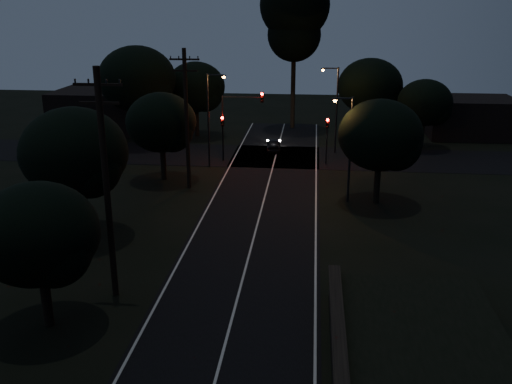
{
  "coord_description": "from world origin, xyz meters",
  "views": [
    {
      "loc": [
        3.37,
        -9.09,
        13.59
      ],
      "look_at": [
        0.0,
        24.0,
        2.5
      ],
      "focal_mm": 40.0,
      "sensor_mm": 36.0,
      "label": 1
    }
  ],
  "objects_px": {
    "utility_pole_mid": "(106,183)",
    "streetlight_c": "(348,142)",
    "signal_left": "(223,130)",
    "streetlight_a": "(210,114)",
    "utility_pole_far": "(187,117)",
    "streetlight_b": "(335,104)",
    "tall_pine": "(295,15)",
    "signal_mast": "(241,114)",
    "signal_right": "(327,132)",
    "car": "(274,145)"
  },
  "relations": [
    {
      "from": "utility_pole_mid",
      "to": "car",
      "type": "xyz_separation_m",
      "value": [
        5.65,
        29.26,
        -5.16
      ]
    },
    {
      "from": "utility_pole_mid",
      "to": "streetlight_c",
      "type": "height_order",
      "value": "utility_pole_mid"
    },
    {
      "from": "utility_pole_mid",
      "to": "signal_mast",
      "type": "bearing_deg",
      "value": 82.96
    },
    {
      "from": "tall_pine",
      "to": "utility_pole_far",
      "type": "bearing_deg",
      "value": -106.93
    },
    {
      "from": "streetlight_b",
      "to": "car",
      "type": "bearing_deg",
      "value": 177.4
    },
    {
      "from": "utility_pole_far",
      "to": "signal_right",
      "type": "height_order",
      "value": "utility_pole_far"
    },
    {
      "from": "utility_pole_far",
      "to": "streetlight_c",
      "type": "relative_size",
      "value": 1.4
    },
    {
      "from": "signal_left",
      "to": "streetlight_c",
      "type": "bearing_deg",
      "value": -43.76
    },
    {
      "from": "tall_pine",
      "to": "signal_mast",
      "type": "height_order",
      "value": "tall_pine"
    },
    {
      "from": "streetlight_b",
      "to": "streetlight_c",
      "type": "bearing_deg",
      "value": -87.86
    },
    {
      "from": "utility_pole_mid",
      "to": "signal_mast",
      "type": "distance_m",
      "value": 25.22
    },
    {
      "from": "streetlight_b",
      "to": "streetlight_a",
      "type": "bearing_deg",
      "value": -150.52
    },
    {
      "from": "utility_pole_far",
      "to": "streetlight_a",
      "type": "xyz_separation_m",
      "value": [
        0.69,
        6.0,
        -0.85
      ]
    },
    {
      "from": "utility_pole_far",
      "to": "streetlight_c",
      "type": "height_order",
      "value": "utility_pole_far"
    },
    {
      "from": "signal_left",
      "to": "streetlight_b",
      "type": "height_order",
      "value": "streetlight_b"
    },
    {
      "from": "tall_pine",
      "to": "signal_right",
      "type": "distance_m",
      "value": 18.13
    },
    {
      "from": "utility_pole_far",
      "to": "streetlight_a",
      "type": "relative_size",
      "value": 1.31
    },
    {
      "from": "signal_mast",
      "to": "tall_pine",
      "type": "bearing_deg",
      "value": 75.38
    },
    {
      "from": "signal_right",
      "to": "car",
      "type": "height_order",
      "value": "signal_right"
    },
    {
      "from": "signal_left",
      "to": "signal_mast",
      "type": "xyz_separation_m",
      "value": [
        1.69,
        0.0,
        1.5
      ]
    },
    {
      "from": "signal_mast",
      "to": "streetlight_a",
      "type": "relative_size",
      "value": 0.78
    },
    {
      "from": "signal_right",
      "to": "car",
      "type": "relative_size",
      "value": 1.21
    },
    {
      "from": "utility_pole_mid",
      "to": "utility_pole_far",
      "type": "xyz_separation_m",
      "value": [
        0.0,
        17.0,
        -0.25
      ]
    },
    {
      "from": "tall_pine",
      "to": "streetlight_a",
      "type": "height_order",
      "value": "tall_pine"
    },
    {
      "from": "streetlight_a",
      "to": "signal_left",
      "type": "bearing_deg",
      "value": 70.41
    },
    {
      "from": "utility_pole_mid",
      "to": "streetlight_a",
      "type": "xyz_separation_m",
      "value": [
        0.69,
        23.0,
        -1.1
      ]
    },
    {
      "from": "signal_mast",
      "to": "streetlight_c",
      "type": "relative_size",
      "value": 0.83
    },
    {
      "from": "streetlight_a",
      "to": "streetlight_c",
      "type": "distance_m",
      "value": 13.72
    },
    {
      "from": "signal_mast",
      "to": "streetlight_c",
      "type": "distance_m",
      "value": 13.28
    },
    {
      "from": "signal_left",
      "to": "streetlight_a",
      "type": "height_order",
      "value": "streetlight_a"
    },
    {
      "from": "streetlight_a",
      "to": "streetlight_c",
      "type": "height_order",
      "value": "streetlight_a"
    },
    {
      "from": "tall_pine",
      "to": "streetlight_c",
      "type": "xyz_separation_m",
      "value": [
        4.83,
        -25.0,
        -7.98
      ]
    },
    {
      "from": "utility_pole_far",
      "to": "streetlight_b",
      "type": "bearing_deg",
      "value": 46.7
    },
    {
      "from": "tall_pine",
      "to": "streetlight_b",
      "type": "bearing_deg",
      "value": -68.62
    },
    {
      "from": "utility_pole_mid",
      "to": "streetlight_c",
      "type": "bearing_deg",
      "value": 51.74
    },
    {
      "from": "utility_pole_mid",
      "to": "streetlight_c",
      "type": "xyz_separation_m",
      "value": [
        11.83,
        15.0,
        -1.39
      ]
    },
    {
      "from": "utility_pole_far",
      "to": "signal_right",
      "type": "distance_m",
      "value": 13.53
    },
    {
      "from": "tall_pine",
      "to": "streetlight_b",
      "type": "distance_m",
      "value": 14.1
    },
    {
      "from": "utility_pole_far",
      "to": "tall_pine",
      "type": "bearing_deg",
      "value": 73.07
    },
    {
      "from": "signal_left",
      "to": "car",
      "type": "xyz_separation_m",
      "value": [
        4.25,
        4.27,
        -2.26
      ]
    },
    {
      "from": "utility_pole_far",
      "to": "car",
      "type": "xyz_separation_m",
      "value": [
        5.65,
        12.26,
        -4.91
      ]
    },
    {
      "from": "signal_right",
      "to": "streetlight_b",
      "type": "relative_size",
      "value": 0.51
    },
    {
      "from": "streetlight_a",
      "to": "streetlight_c",
      "type": "bearing_deg",
      "value": -35.69
    },
    {
      "from": "utility_pole_far",
      "to": "streetlight_a",
      "type": "distance_m",
      "value": 6.1
    },
    {
      "from": "streetlight_a",
      "to": "car",
      "type": "xyz_separation_m",
      "value": [
        4.95,
        6.26,
        -4.06
      ]
    },
    {
      "from": "utility_pole_far",
      "to": "streetlight_c",
      "type": "bearing_deg",
      "value": -9.6
    },
    {
      "from": "utility_pole_mid",
      "to": "tall_pine",
      "type": "bearing_deg",
      "value": 80.07
    },
    {
      "from": "utility_pole_mid",
      "to": "utility_pole_far",
      "type": "bearing_deg",
      "value": 90.0
    },
    {
      "from": "utility_pole_mid",
      "to": "streetlight_b",
      "type": "bearing_deg",
      "value": 68.7
    },
    {
      "from": "utility_pole_mid",
      "to": "utility_pole_far",
      "type": "distance_m",
      "value": 17.0
    }
  ]
}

